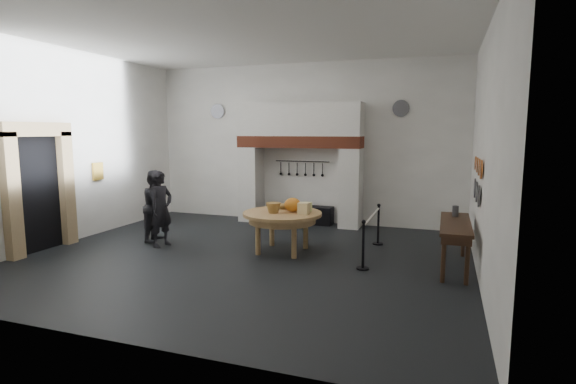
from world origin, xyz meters
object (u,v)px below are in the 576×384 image
(side_table, at_px, (456,224))
(iron_range, at_px, (300,214))
(work_table, at_px, (282,214))
(barrier_post_near, at_px, (363,246))
(visitor_far, at_px, (157,206))
(visitor_near, at_px, (161,209))
(barrier_post_far, at_px, (378,225))

(side_table, bearing_deg, iron_range, 143.04)
(work_table, distance_m, barrier_post_near, 2.03)
(visitor_far, bearing_deg, work_table, -99.88)
(iron_range, distance_m, work_table, 3.17)
(iron_range, xyz_separation_m, visitor_near, (-2.18, -3.51, 0.61))
(visitor_near, bearing_deg, work_table, -68.68)
(iron_range, xyz_separation_m, side_table, (4.10, -3.09, 0.62))
(visitor_far, height_order, barrier_post_near, visitor_far)
(iron_range, height_order, side_table, side_table)
(visitor_near, height_order, barrier_post_far, visitor_near)
(barrier_post_far, bearing_deg, work_table, -144.78)
(visitor_far, distance_m, barrier_post_far, 5.25)
(iron_range, height_order, barrier_post_far, barrier_post_far)
(iron_range, height_order, visitor_far, visitor_far)
(barrier_post_near, bearing_deg, visitor_far, 173.06)
(visitor_far, relative_size, barrier_post_far, 1.88)
(iron_range, bearing_deg, work_table, -79.15)
(side_table, bearing_deg, barrier_post_far, 140.32)
(work_table, xyz_separation_m, visitor_near, (-2.76, -0.46, 0.02))
(barrier_post_near, bearing_deg, work_table, 160.28)
(visitor_far, relative_size, side_table, 0.77)
(iron_range, distance_m, barrier_post_far, 3.02)
(work_table, distance_m, visitor_near, 2.80)
(barrier_post_far, bearing_deg, visitor_near, -158.97)
(side_table, distance_m, barrier_post_near, 1.81)
(work_table, relative_size, side_table, 0.78)
(visitor_near, height_order, side_table, visitor_near)
(iron_range, relative_size, barrier_post_far, 2.11)
(barrier_post_far, bearing_deg, barrier_post_near, -90.00)
(work_table, xyz_separation_m, visitor_far, (-3.16, -0.06, 0.01))
(work_table, bearing_deg, iron_range, 100.85)
(visitor_far, bearing_deg, iron_range, -50.58)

